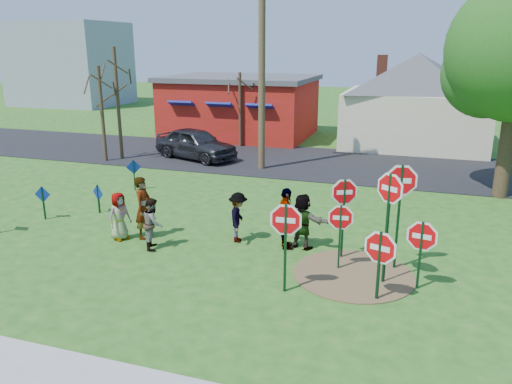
% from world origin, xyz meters
% --- Properties ---
extents(ground, '(120.00, 120.00, 0.00)m').
position_xyz_m(ground, '(0.00, 0.00, 0.00)').
color(ground, '#215518').
rests_on(ground, ground).
extents(sidewalk, '(22.00, 1.80, 0.08)m').
position_xyz_m(sidewalk, '(0.00, -7.20, 0.04)').
color(sidewalk, '#9E9E99').
rests_on(sidewalk, ground).
extents(road, '(120.00, 7.50, 0.04)m').
position_xyz_m(road, '(0.00, 11.50, 0.02)').
color(road, black).
rests_on(road, ground).
extents(dirt_patch, '(3.20, 3.20, 0.03)m').
position_xyz_m(dirt_patch, '(4.50, -1.00, 0.01)').
color(dirt_patch, brown).
rests_on(dirt_patch, ground).
extents(red_building, '(9.40, 7.69, 3.90)m').
position_xyz_m(red_building, '(-5.50, 17.99, 1.97)').
color(red_building, maroon).
rests_on(red_building, ground).
extents(cream_house, '(9.40, 9.40, 6.50)m').
position_xyz_m(cream_house, '(5.50, 18.00, 2.92)').
color(cream_house, beige).
rests_on(cream_house, ground).
extents(distant_building, '(10.00, 8.00, 8.00)m').
position_xyz_m(distant_building, '(-28.00, 30.00, 4.00)').
color(distant_building, '#8C939E').
rests_on(distant_building, ground).
extents(stop_sign_a, '(1.06, 0.10, 2.39)m').
position_xyz_m(stop_sign_a, '(3.00, -2.44, 1.65)').
color(stop_sign_a, '#0E331A').
rests_on(stop_sign_a, ground).
extents(stop_sign_b, '(0.92, 0.43, 2.45)m').
position_xyz_m(stop_sign_b, '(4.01, 0.01, 1.76)').
color(stop_sign_b, '#0E331A').
rests_on(stop_sign_b, ground).
extents(stop_sign_c, '(0.87, 0.59, 3.02)m').
position_xyz_m(stop_sign_c, '(5.27, -1.21, 2.14)').
color(stop_sign_c, '#0E331A').
rests_on(stop_sign_c, ground).
extents(stop_sign_d, '(1.11, 0.24, 3.04)m').
position_xyz_m(stop_sign_d, '(5.49, -0.25, 2.21)').
color(stop_sign_d, '#0E331A').
rests_on(stop_sign_d, ground).
extents(stop_sign_e, '(1.03, 0.34, 1.87)m').
position_xyz_m(stop_sign_e, '(5.20, -2.17, 1.22)').
color(stop_sign_e, '#0E331A').
rests_on(stop_sign_e, ground).
extents(stop_sign_f, '(1.01, 0.18, 1.90)m').
position_xyz_m(stop_sign_f, '(6.11, -1.27, 1.29)').
color(stop_sign_f, '#0E331A').
rests_on(stop_sign_f, ground).
extents(stop_sign_g, '(0.92, 0.17, 1.93)m').
position_xyz_m(stop_sign_g, '(4.05, -0.75, 1.32)').
color(stop_sign_g, '#0E331A').
rests_on(stop_sign_g, ground).
extents(blue_diamond_b, '(0.58, 0.11, 1.20)m').
position_xyz_m(blue_diamond_b, '(-6.29, 0.07, 0.74)').
color(blue_diamond_b, '#0E331A').
rests_on(blue_diamond_b, ground).
extents(blue_diamond_c, '(0.57, 0.25, 1.07)m').
position_xyz_m(blue_diamond_c, '(-4.91, 1.25, 0.65)').
color(blue_diamond_c, '#0E331A').
rests_on(blue_diamond_c, ground).
extents(blue_diamond_d, '(0.54, 0.33, 1.29)m').
position_xyz_m(blue_diamond_d, '(-5.26, 4.25, 0.81)').
color(blue_diamond_d, '#0E331A').
rests_on(blue_diamond_d, ground).
extents(person_a, '(0.73, 0.87, 1.51)m').
position_xyz_m(person_a, '(-2.76, -0.71, 0.76)').
color(person_a, '#3B3D84').
rests_on(person_a, ground).
extents(person_b, '(0.53, 0.75, 1.97)m').
position_xyz_m(person_b, '(-2.11, -0.34, 0.98)').
color(person_b, '#26756C').
rests_on(person_b, ground).
extents(person_c, '(0.83, 0.92, 1.54)m').
position_xyz_m(person_c, '(-1.42, -0.99, 0.77)').
color(person_c, brown).
rests_on(person_c, ground).
extents(person_d, '(0.77, 1.10, 1.56)m').
position_xyz_m(person_d, '(0.80, 0.27, 0.78)').
color(person_d, '#37383D').
rests_on(person_d, ground).
extents(person_e, '(0.80, 1.18, 1.86)m').
position_xyz_m(person_e, '(2.32, 0.20, 0.93)').
color(person_e, '#4F2E59').
rests_on(person_e, ground).
extents(person_f, '(1.64, 0.91, 1.69)m').
position_xyz_m(person_f, '(2.78, 0.36, 0.84)').
color(person_f, '#265A39').
rests_on(person_f, ground).
extents(suv, '(5.11, 3.44, 1.62)m').
position_xyz_m(suv, '(-5.30, 10.41, 0.85)').
color(suv, '#2A2A2F').
rests_on(suv, road).
extents(utility_pole, '(2.52, 0.37, 10.28)m').
position_xyz_m(utility_pole, '(-1.34, 9.41, 5.41)').
color(utility_pole, '#4C3823').
rests_on(utility_pole, ground).
extents(bare_tree_west, '(1.80, 1.80, 4.85)m').
position_xyz_m(bare_tree_west, '(-9.57, 8.50, 3.14)').
color(bare_tree_west, '#382819').
rests_on(bare_tree_west, ground).
extents(bare_tree_east, '(1.80, 1.80, 4.34)m').
position_xyz_m(bare_tree_east, '(-4.21, 14.33, 2.81)').
color(bare_tree_east, '#382819').
rests_on(bare_tree_east, ground).
extents(bare_tree_mid, '(1.80, 1.80, 5.76)m').
position_xyz_m(bare_tree_mid, '(-9.09, 9.26, 3.72)').
color(bare_tree_mid, '#382819').
rests_on(bare_tree_mid, ground).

